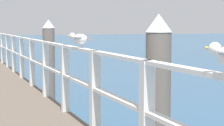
# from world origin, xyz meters

# --- Properties ---
(pier_railing) EXTENTS (0.12, 22.64, 1.11)m
(pier_railing) POSITION_xyz_m (1.05, 12.06, 1.17)
(pier_railing) COLOR silver
(pier_railing) RESTS_ON pier_deck
(dock_piling_near) EXTENTS (0.29, 0.29, 2.05)m
(dock_piling_near) POSITION_xyz_m (1.43, 4.54, 1.03)
(dock_piling_near) COLOR #6B6056
(dock_piling_near) RESTS_ON ground_plane
(dock_piling_far) EXTENTS (0.29, 0.29, 2.05)m
(dock_piling_far) POSITION_xyz_m (1.43, 10.31, 1.03)
(dock_piling_far) COLOR #6B6056
(dock_piling_far) RESTS_ON ground_plane
(seagull_background) EXTENTS (0.25, 0.45, 0.21)m
(seagull_background) POSITION_xyz_m (1.05, 6.31, 1.73)
(seagull_background) COLOR white
(seagull_background) RESTS_ON pier_railing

